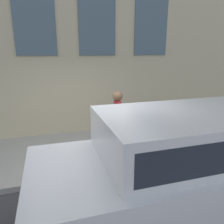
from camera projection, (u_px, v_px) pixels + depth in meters
ground_plane at (88, 180)px, 4.59m from camera, size 80.00×80.00×0.00m
sidewalk at (79, 151)px, 5.80m from camera, size 2.66×60.00×0.12m
fire_hydrant at (106, 146)px, 5.05m from camera, size 0.32×0.44×0.75m
person at (118, 116)px, 5.48m from camera, size 0.38×0.25×1.57m
parked_truck_silver_near at (190, 157)px, 3.40m from camera, size 1.83×4.77×1.76m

